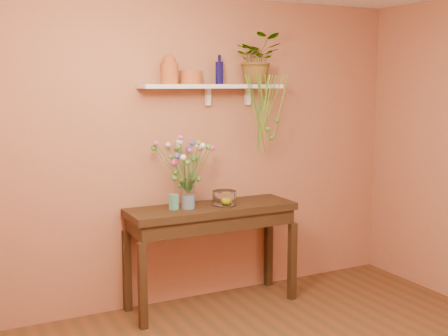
{
  "coord_description": "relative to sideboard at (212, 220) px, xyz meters",
  "views": [
    {
      "loc": [
        -2.09,
        -2.6,
        1.93
      ],
      "look_at": [
        0.0,
        1.55,
        1.25
      ],
      "focal_mm": 45.47,
      "sensor_mm": 36.0,
      "label": 1
    }
  ],
  "objects": [
    {
      "name": "wall_shelf",
      "position": [
        0.08,
        0.13,
        1.15
      ],
      "size": [
        1.3,
        0.24,
        0.19
      ],
      "color": "white",
      "rests_on": "room"
    },
    {
      "name": "glass_vase",
      "position": [
        -0.22,
        -0.01,
        0.24
      ],
      "size": [
        0.12,
        0.12,
        0.25
      ],
      "color": "white",
      "rests_on": "sideboard"
    },
    {
      "name": "bouquet",
      "position": [
        -0.24,
        -0.0,
        0.57
      ],
      "size": [
        0.56,
        0.52,
        0.5
      ],
      "color": "#386B28",
      "rests_on": "glass_vase"
    },
    {
      "name": "glass_bowl",
      "position": [
        0.11,
        -0.03,
        0.19
      ],
      "size": [
        0.21,
        0.21,
        0.13
      ],
      "color": "white",
      "rests_on": "sideboard"
    },
    {
      "name": "carton",
      "position": [
        -0.35,
        0.0,
        0.2
      ],
      "size": [
        0.08,
        0.07,
        0.13
      ],
      "primitive_type": "cube",
      "rotation": [
        0.0,
        0.0,
        0.33
      ],
      "color": "teal",
      "rests_on": "sideboard"
    },
    {
      "name": "terracotta_pot",
      "position": [
        -0.12,
        0.15,
        1.23
      ],
      "size": [
        0.22,
        0.22,
        0.11
      ],
      "primitive_type": "cylinder",
      "rotation": [
        0.0,
        0.0,
        0.19
      ],
      "color": "#C05E25",
      "rests_on": "wall_shelf"
    },
    {
      "name": "sideboard",
      "position": [
        0.0,
        0.0,
        0.0
      ],
      "size": [
        1.48,
        0.47,
        0.9
      ],
      "color": "#322112",
      "rests_on": "ground"
    },
    {
      "name": "blue_bottle",
      "position": [
        0.15,
        0.15,
        1.27
      ],
      "size": [
        0.08,
        0.08,
        0.25
      ],
      "color": "#0C0A3F",
      "rests_on": "wall_shelf"
    },
    {
      "name": "room",
      "position": [
        0.02,
        -1.74,
        0.58
      ],
      "size": [
        4.04,
        4.04,
        2.7
      ],
      "color": "brown",
      "rests_on": "ground"
    },
    {
      "name": "plant_fronds",
      "position": [
        0.53,
        -0.03,
        0.91
      ],
      "size": [
        0.45,
        0.37,
        0.69
      ],
      "color": "#36751F",
      "rests_on": "wall_shelf"
    },
    {
      "name": "spider_plant",
      "position": [
        0.51,
        0.12,
        1.4
      ],
      "size": [
        0.49,
        0.46,
        0.45
      ],
      "primitive_type": "imported",
      "rotation": [
        0.0,
        0.0,
        -0.32
      ],
      "color": "#36751F",
      "rests_on": "wall_shelf"
    },
    {
      "name": "lemon",
      "position": [
        0.12,
        -0.04,
        0.17
      ],
      "size": [
        0.07,
        0.07,
        0.07
      ],
      "primitive_type": "sphere",
      "color": "yellow",
      "rests_on": "glass_bowl"
    },
    {
      "name": "terracotta_jug",
      "position": [
        -0.32,
        0.14,
        1.29
      ],
      "size": [
        0.17,
        0.17,
        0.24
      ],
      "color": "#C05E25",
      "rests_on": "wall_shelf"
    }
  ]
}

